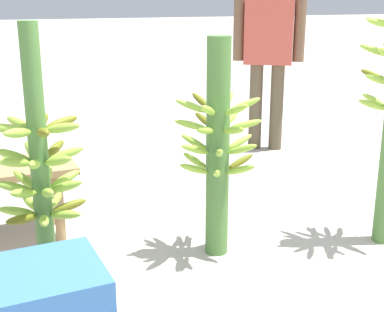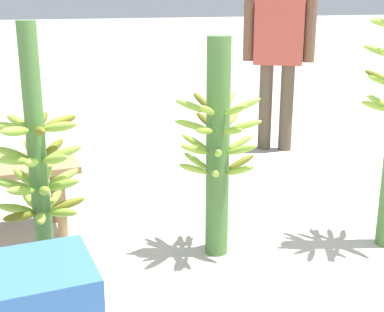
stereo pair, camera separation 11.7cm
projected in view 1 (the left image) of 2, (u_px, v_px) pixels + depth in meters
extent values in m
plane|color=#B2AA9E|center=(251.00, 278.00, 2.88)|extent=(80.00, 80.00, 0.00)
cylinder|color=#4C7A38|center=(40.00, 165.00, 2.57)|extent=(0.09, 0.09, 1.35)
ellipsoid|color=#656718|center=(42.00, 121.00, 2.64)|extent=(0.11, 0.19, 0.08)
ellipsoid|color=#93BC3D|center=(19.00, 123.00, 2.59)|extent=(0.13, 0.18, 0.08)
ellipsoid|color=#93BC3D|center=(8.00, 129.00, 2.49)|extent=(0.19, 0.07, 0.08)
ellipsoid|color=#93BC3D|center=(18.00, 133.00, 2.41)|extent=(0.17, 0.16, 0.08)
ellipsoid|color=#656718|center=(43.00, 133.00, 2.41)|extent=(0.06, 0.19, 0.08)
ellipsoid|color=#93BC3D|center=(62.00, 128.00, 2.50)|extent=(0.18, 0.14, 0.08)
ellipsoid|color=#656718|center=(61.00, 123.00, 2.60)|extent=(0.19, 0.09, 0.08)
ellipsoid|color=#656718|center=(54.00, 150.00, 2.68)|extent=(0.16, 0.16, 0.09)
ellipsoid|color=#93BC3D|center=(31.00, 151.00, 2.66)|extent=(0.07, 0.19, 0.09)
ellipsoid|color=#93BC3D|center=(13.00, 156.00, 2.57)|extent=(0.18, 0.13, 0.09)
ellipsoid|color=#93BC3D|center=(14.00, 162.00, 2.47)|extent=(0.19, 0.10, 0.09)
ellipsoid|color=#93BC3D|center=(34.00, 164.00, 2.44)|extent=(0.10, 0.19, 0.09)
ellipsoid|color=#93BC3D|center=(58.00, 161.00, 2.50)|extent=(0.14, 0.18, 0.09)
ellipsoid|color=#93BC3D|center=(66.00, 154.00, 2.60)|extent=(0.19, 0.06, 0.09)
ellipsoid|color=#93BC3D|center=(24.00, 193.00, 2.49)|extent=(0.17, 0.16, 0.10)
ellipsoid|color=#93BC3D|center=(48.00, 193.00, 2.49)|extent=(0.05, 0.19, 0.10)
ellipsoid|color=#93BC3D|center=(66.00, 187.00, 2.58)|extent=(0.18, 0.14, 0.10)
ellipsoid|color=#93BC3D|center=(65.00, 179.00, 2.68)|extent=(0.19, 0.09, 0.10)
ellipsoid|color=#93BC3D|center=(47.00, 177.00, 2.72)|extent=(0.11, 0.19, 0.10)
ellipsoid|color=#93BC3D|center=(25.00, 180.00, 2.67)|extent=(0.13, 0.18, 0.10)
ellipsoid|color=#93BC3D|center=(14.00, 187.00, 2.57)|extent=(0.19, 0.08, 0.10)
ellipsoid|color=#93BC3D|center=(44.00, 221.00, 2.52)|extent=(0.07, 0.19, 0.07)
ellipsoid|color=#93BC3D|center=(65.00, 215.00, 2.59)|extent=(0.16, 0.17, 0.07)
ellipsoid|color=#656718|center=(69.00, 206.00, 2.70)|extent=(0.19, 0.06, 0.07)
ellipsoid|color=#93BC3D|center=(54.00, 201.00, 2.76)|extent=(0.14, 0.18, 0.07)
ellipsoid|color=#93BC3D|center=(32.00, 204.00, 2.73)|extent=(0.10, 0.19, 0.07)
ellipsoid|color=#93BC3D|center=(17.00, 211.00, 2.63)|extent=(0.19, 0.11, 0.07)
ellipsoid|color=#656718|center=(22.00, 219.00, 2.54)|extent=(0.18, 0.13, 0.07)
cylinder|color=#4C7A38|center=(218.00, 150.00, 3.00)|extent=(0.13, 0.13, 1.26)
ellipsoid|color=#93BC3D|center=(245.00, 105.00, 2.95)|extent=(0.19, 0.09, 0.11)
ellipsoid|color=#93BC3D|center=(227.00, 101.00, 3.06)|extent=(0.17, 0.15, 0.11)
ellipsoid|color=#656718|center=(202.00, 101.00, 3.04)|extent=(0.08, 0.19, 0.11)
ellipsoid|color=#93BC3D|center=(192.00, 106.00, 2.91)|extent=(0.19, 0.09, 0.11)
ellipsoid|color=#93BC3D|center=(208.00, 110.00, 2.80)|extent=(0.17, 0.15, 0.11)
ellipsoid|color=#93BC3D|center=(236.00, 110.00, 2.82)|extent=(0.08, 0.19, 0.11)
ellipsoid|color=#93BC3D|center=(245.00, 125.00, 2.96)|extent=(0.19, 0.11, 0.08)
ellipsoid|color=#93BC3D|center=(230.00, 120.00, 3.09)|extent=(0.18, 0.14, 0.08)
ellipsoid|color=#656718|center=(204.00, 120.00, 3.09)|extent=(0.06, 0.19, 0.08)
ellipsoid|color=#93BC3D|center=(191.00, 125.00, 2.96)|extent=(0.19, 0.11, 0.08)
ellipsoid|color=#93BC3D|center=(205.00, 130.00, 2.83)|extent=(0.18, 0.14, 0.08)
ellipsoid|color=#93BC3D|center=(234.00, 130.00, 2.84)|extent=(0.06, 0.19, 0.08)
ellipsoid|color=#93BC3D|center=(216.00, 139.00, 3.14)|extent=(0.11, 0.19, 0.10)
ellipsoid|color=#93BC3D|center=(195.00, 142.00, 3.06)|extent=(0.14, 0.17, 0.10)
ellipsoid|color=#93BC3D|center=(195.00, 149.00, 2.92)|extent=(0.19, 0.06, 0.10)
ellipsoid|color=#93BC3D|center=(219.00, 153.00, 2.85)|extent=(0.11, 0.19, 0.10)
ellipsoid|color=#93BC3D|center=(242.00, 149.00, 2.92)|extent=(0.14, 0.17, 0.10)
ellipsoid|color=#93BC3D|center=(239.00, 142.00, 3.07)|extent=(0.19, 0.06, 0.10)
ellipsoid|color=#93BC3D|center=(218.00, 158.00, 3.17)|extent=(0.12, 0.18, 0.11)
ellipsoid|color=#93BC3D|center=(196.00, 161.00, 3.11)|extent=(0.13, 0.18, 0.11)
ellipsoid|color=#93BC3D|center=(194.00, 169.00, 2.96)|extent=(0.19, 0.04, 0.11)
ellipsoid|color=#93BC3D|center=(217.00, 174.00, 2.89)|extent=(0.12, 0.18, 0.11)
ellipsoid|color=#93BC3D|center=(240.00, 170.00, 2.95)|extent=(0.13, 0.18, 0.11)
ellipsoid|color=#656718|center=(240.00, 162.00, 3.09)|extent=(0.19, 0.04, 0.11)
ellipsoid|color=#93BC3D|center=(380.00, 22.00, 3.06)|extent=(0.10, 0.19, 0.07)
ellipsoid|color=#93BC3D|center=(382.00, 23.00, 2.92)|extent=(0.19, 0.07, 0.07)
ellipsoid|color=#93BC3D|center=(375.00, 50.00, 3.05)|extent=(0.15, 0.17, 0.09)
ellipsoid|color=#656718|center=(375.00, 76.00, 3.13)|extent=(0.11, 0.19, 0.09)
ellipsoid|color=#93BC3D|center=(378.00, 79.00, 3.00)|extent=(0.19, 0.06, 0.09)
ellipsoid|color=#93BC3D|center=(375.00, 101.00, 3.19)|extent=(0.08, 0.19, 0.09)
ellipsoid|color=#93BC3D|center=(373.00, 105.00, 3.07)|extent=(0.19, 0.09, 0.09)
cylinder|color=brown|center=(276.00, 107.00, 5.25)|extent=(0.18, 0.18, 0.84)
cylinder|color=brown|center=(256.00, 107.00, 5.28)|extent=(0.18, 0.18, 0.84)
cube|color=#BF4C3F|center=(269.00, 32.00, 5.06)|extent=(0.49, 0.43, 0.60)
cylinder|color=brown|center=(300.00, 31.00, 5.01)|extent=(0.15, 0.15, 0.57)
cylinder|color=brown|center=(239.00, 30.00, 5.11)|extent=(0.15, 0.15, 0.57)
cylinder|color=#99754C|center=(51.00, 192.00, 3.52)|extent=(0.06, 0.06, 0.44)
cylinder|color=#99754C|center=(59.00, 209.00, 3.23)|extent=(0.06, 0.06, 0.44)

